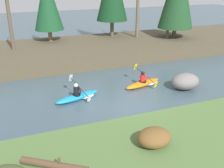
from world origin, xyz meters
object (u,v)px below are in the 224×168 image
Objects in this scene: kayaker_lead at (144,83)px; boulder_midstream at (185,81)px; driftwood_log at (54,165)px; kayaker_middle at (79,96)px.

kayaker_lead is 1.56× the size of boulder_midstream.
kayaker_lead is 9.71m from driftwood_log.
driftwood_log is (-6.84, -6.85, 0.76)m from kayaker_lead.
boulder_midstream is (2.11, -1.38, 0.30)m from kayaker_lead.
kayaker_middle is 6.90m from driftwood_log.
kayaker_middle is at bearing 171.74° from boulder_midstream.
driftwood_log is at bearing -150.70° from kayaker_lead.
kayaker_lead is 1.38× the size of driftwood_log.
boulder_midstream is 0.89× the size of driftwood_log.
kayaker_lead is 2.54m from boulder_midstream.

